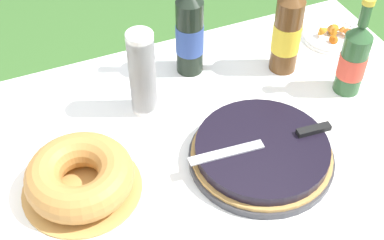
# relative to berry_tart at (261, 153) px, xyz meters

# --- Properties ---
(garden_table) EXTENTS (1.75, 1.13, 0.77)m
(garden_table) POSITION_rel_berry_tart_xyz_m (-0.27, -0.00, -0.10)
(garden_table) COLOR #A87A47
(garden_table) RESTS_ON ground_plane
(tablecloth) EXTENTS (1.76, 1.14, 0.10)m
(tablecloth) POSITION_rel_berry_tart_xyz_m (-0.27, -0.00, -0.04)
(tablecloth) COLOR white
(tablecloth) RESTS_ON garden_table
(berry_tart) EXTENTS (0.37, 0.37, 0.06)m
(berry_tart) POSITION_rel_berry_tart_xyz_m (0.00, 0.00, 0.00)
(berry_tart) COLOR #38383D
(berry_tart) RESTS_ON tablecloth
(serving_knife) EXTENTS (0.38, 0.05, 0.01)m
(serving_knife) POSITION_rel_berry_tart_xyz_m (0.03, -0.00, 0.04)
(serving_knife) COLOR silver
(serving_knife) RESTS_ON berry_tart
(bundt_cake) EXTENTS (0.29, 0.29, 0.09)m
(bundt_cake) POSITION_rel_berry_tart_xyz_m (-0.44, 0.08, 0.02)
(bundt_cake) COLOR tan
(bundt_cake) RESTS_ON tablecloth
(cup_stack) EXTENTS (0.07, 0.07, 0.25)m
(cup_stack) POSITION_rel_berry_tart_xyz_m (-0.21, 0.29, 0.10)
(cup_stack) COLOR white
(cup_stack) RESTS_ON tablecloth
(cider_bottle_green) EXTENTS (0.08, 0.08, 0.30)m
(cider_bottle_green) POSITION_rel_berry_tart_xyz_m (0.36, 0.15, 0.08)
(cider_bottle_green) COLOR #2D562D
(cider_bottle_green) RESTS_ON tablecloth
(cider_bottle_amber) EXTENTS (0.08, 0.08, 0.35)m
(cider_bottle_amber) POSITION_rel_berry_tart_xyz_m (0.24, 0.31, 0.11)
(cider_bottle_amber) COLOR brown
(cider_bottle_amber) RESTS_ON tablecloth
(juice_bottle_red) EXTENTS (0.08, 0.08, 0.35)m
(juice_bottle_red) POSITION_rel_berry_tart_xyz_m (-0.02, 0.41, 0.11)
(juice_bottle_red) COLOR black
(juice_bottle_red) RESTS_ON tablecloth
(snack_plate_right) EXTENTS (0.19, 0.19, 0.06)m
(snack_plate_right) POSITION_rel_berry_tart_xyz_m (0.46, 0.38, -0.02)
(snack_plate_right) COLOR white
(snack_plate_right) RESTS_ON tablecloth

